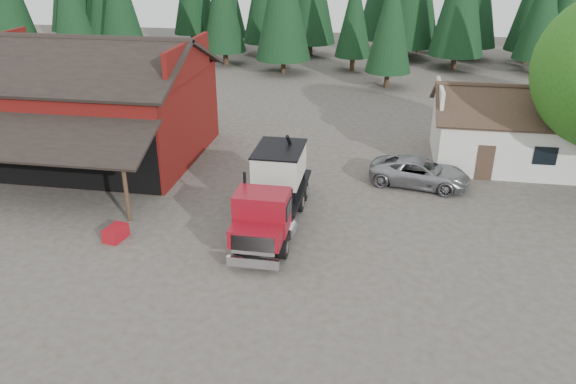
# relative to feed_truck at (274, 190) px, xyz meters

# --- Properties ---
(ground) EXTENTS (120.00, 120.00, 0.00)m
(ground) POSITION_rel_feed_truck_xyz_m (-1.20, -2.83, -1.77)
(ground) COLOR #474038
(ground) RESTS_ON ground
(red_barn) EXTENTS (12.80, 13.63, 7.18)m
(red_barn) POSITION_rel_feed_truck_xyz_m (-12.20, 7.08, 0.92)
(red_barn) COLOR maroon
(red_barn) RESTS_ON ground
(farmhouse) EXTENTS (8.60, 6.42, 4.65)m
(farmhouse) POSITION_rel_feed_truck_xyz_m (11.80, 10.17, -0.11)
(farmhouse) COLOR silver
(farmhouse) RESTS_ON ground
(conifer_backdrop) EXTENTS (76.00, 16.00, 16.00)m
(conifer_backdrop) POSITION_rel_feed_truck_xyz_m (-1.20, 39.17, -1.77)
(conifer_backdrop) COLOR black
(conifer_backdrop) RESTS_ON ground
(near_pine_a) EXTENTS (4.40, 4.40, 11.40)m
(near_pine_a) POSITION_rel_feed_truck_xyz_m (-23.20, 25.17, 4.62)
(near_pine_a) COLOR #382619
(near_pine_a) RESTS_ON ground
(near_pine_b) EXTENTS (3.96, 3.96, 10.40)m
(near_pine_b) POSITION_rel_feed_truck_xyz_m (4.80, 27.17, 4.12)
(near_pine_b) COLOR #382619
(near_pine_b) RESTS_ON ground
(feed_truck) EXTENTS (2.49, 8.41, 3.79)m
(feed_truck) POSITION_rel_feed_truck_xyz_m (0.00, 0.00, 0.00)
(feed_truck) COLOR black
(feed_truck) RESTS_ON ground
(silver_car) EXTENTS (5.61, 3.34, 1.46)m
(silver_car) POSITION_rel_feed_truck_xyz_m (6.80, 5.83, -1.04)
(silver_car) COLOR #939499
(silver_car) RESTS_ON ground
(equip_box) EXTENTS (0.87, 1.20, 0.60)m
(equip_box) POSITION_rel_feed_truck_xyz_m (-6.63, -2.51, -1.47)
(equip_box) COLOR maroon
(equip_box) RESTS_ON ground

